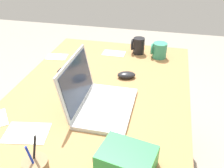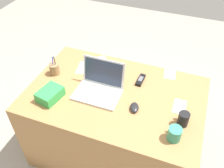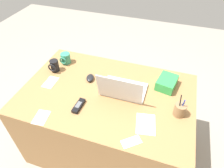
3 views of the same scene
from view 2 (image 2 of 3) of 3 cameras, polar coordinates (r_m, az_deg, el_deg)
name	(u,v)px [view 2 (image 2 of 3)]	position (r m, az deg, el deg)	size (l,w,h in m)	color
ground_plane	(114,147)	(2.39, 0.57, -14.50)	(6.00, 6.00, 0.00)	gray
desk	(115,123)	(2.11, 0.63, -9.14)	(1.32, 0.87, 0.71)	#9E7042
laptop	(99,87)	(1.83, -3.01, -0.74)	(0.34, 0.27, 0.23)	silver
computer_mouse	(134,107)	(1.73, 5.23, -5.44)	(0.06, 0.10, 0.03)	black
coffee_mug_white	(175,133)	(1.59, 14.33, -11.06)	(0.09, 0.10, 0.09)	#338C6B
coffee_mug_tall	(183,119)	(1.67, 16.26, -7.71)	(0.07, 0.08, 0.10)	black
cordless_phone	(141,80)	(1.95, 6.66, 0.95)	(0.05, 0.14, 0.03)	black
pen_holder	(55,69)	(2.05, -13.20, 3.43)	(0.08, 0.08, 0.18)	olive
snack_bag	(50,94)	(1.84, -14.18, -2.32)	(0.13, 0.18, 0.08)	green
paper_note_near_laptop	(85,68)	(2.09, -6.25, 3.74)	(0.12, 0.17, 0.00)	white
paper_note_left	(99,59)	(2.18, -3.08, 5.84)	(0.12, 0.06, 0.00)	white
paper_note_right	(170,74)	(2.07, 13.27, 2.24)	(0.09, 0.13, 0.00)	white
paper_note_front	(180,106)	(1.81, 15.40, -5.06)	(0.09, 0.14, 0.00)	white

